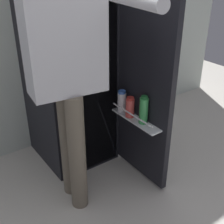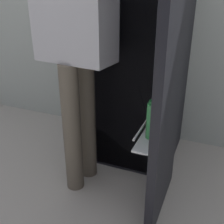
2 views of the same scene
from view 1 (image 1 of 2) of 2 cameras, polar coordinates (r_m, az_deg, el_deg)
The scene contains 4 objects.
ground_plane at distance 2.50m, azimuth -0.82°, elevation -13.59°, with size 6.46×6.46×0.00m, color #B7B2A8.
kitchen_wall at distance 2.73m, azimuth -13.05°, elevation 19.18°, with size 4.40×0.10×2.55m, color beige.
refrigerator at distance 2.46m, azimuth -7.62°, elevation 9.27°, with size 0.63×1.21×1.77m.
person at distance 1.86m, azimuth -8.44°, elevation 9.53°, with size 0.59×0.84×1.77m.
Camera 1 is at (-1.07, -1.55, 1.66)m, focal length 48.01 mm.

